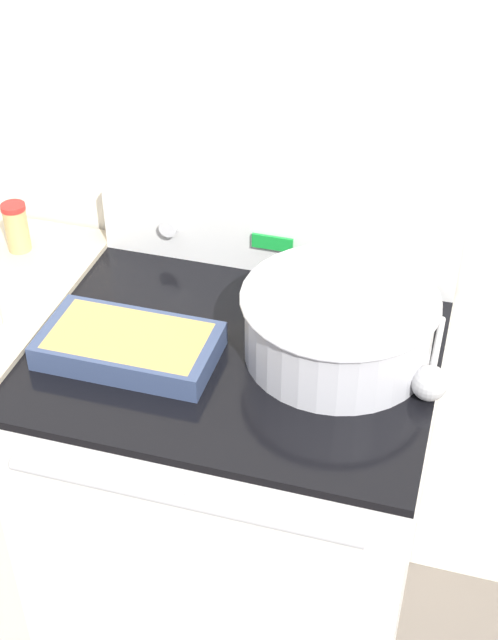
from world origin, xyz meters
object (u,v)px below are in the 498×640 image
(spice_jar_red_cap, at_px, (16,227))
(mixing_bowl, at_px, (338,322))
(casserole_dish, at_px, (129,344))
(ladle, at_px, (430,379))

(spice_jar_red_cap, bearing_deg, mixing_bowl, -11.58)
(mixing_bowl, height_order, casserole_dish, mixing_bowl)
(mixing_bowl, distance_m, ladle, 0.20)
(ladle, bearing_deg, mixing_bowl, 161.83)
(casserole_dish, relative_size, spice_jar_red_cap, 2.97)
(mixing_bowl, xyz_separation_m, spice_jar_red_cap, (-0.76, 0.16, -0.01))
(spice_jar_red_cap, bearing_deg, ladle, -12.90)
(mixing_bowl, height_order, spice_jar_red_cap, mixing_bowl)
(mixing_bowl, relative_size, casserole_dish, 1.11)
(mixing_bowl, height_order, ladle, mixing_bowl)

